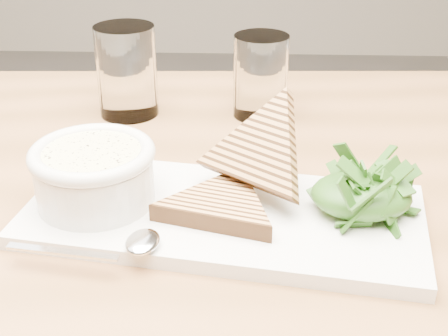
{
  "coord_description": "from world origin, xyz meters",
  "views": [
    {
      "loc": [
        0.21,
        -0.5,
        1.1
      ],
      "look_at": [
        0.19,
        0.04,
        0.82
      ],
      "focal_mm": 50.0,
      "sensor_mm": 36.0,
      "label": 1
    }
  ],
  "objects_px": {
    "table_top": "(173,221)",
    "glass_far": "(261,76)",
    "glass_near": "(127,71)",
    "soup_bowl": "(95,181)",
    "platter": "(223,216)"
  },
  "relations": [
    {
      "from": "platter",
      "to": "glass_far",
      "type": "height_order",
      "value": "glass_far"
    },
    {
      "from": "glass_near",
      "to": "soup_bowl",
      "type": "bearing_deg",
      "value": -87.13
    },
    {
      "from": "table_top",
      "to": "platter",
      "type": "xyz_separation_m",
      "value": [
        0.05,
        -0.03,
        0.03
      ]
    },
    {
      "from": "platter",
      "to": "soup_bowl",
      "type": "distance_m",
      "value": 0.13
    },
    {
      "from": "table_top",
      "to": "glass_far",
      "type": "xyz_separation_m",
      "value": [
        0.09,
        0.24,
        0.08
      ]
    },
    {
      "from": "soup_bowl",
      "to": "glass_near",
      "type": "height_order",
      "value": "glass_near"
    },
    {
      "from": "platter",
      "to": "glass_near",
      "type": "relative_size",
      "value": 3.18
    },
    {
      "from": "glass_far",
      "to": "glass_near",
      "type": "bearing_deg",
      "value": -179.33
    },
    {
      "from": "table_top",
      "to": "glass_near",
      "type": "bearing_deg",
      "value": 109.76
    },
    {
      "from": "table_top",
      "to": "platter",
      "type": "height_order",
      "value": "platter"
    },
    {
      "from": "table_top",
      "to": "glass_far",
      "type": "height_order",
      "value": "glass_far"
    },
    {
      "from": "platter",
      "to": "table_top",
      "type": "bearing_deg",
      "value": 150.81
    },
    {
      "from": "table_top",
      "to": "soup_bowl",
      "type": "relative_size",
      "value": 10.87
    },
    {
      "from": "soup_bowl",
      "to": "glass_far",
      "type": "height_order",
      "value": "glass_far"
    },
    {
      "from": "table_top",
      "to": "glass_far",
      "type": "bearing_deg",
      "value": 69.15
    }
  ]
}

